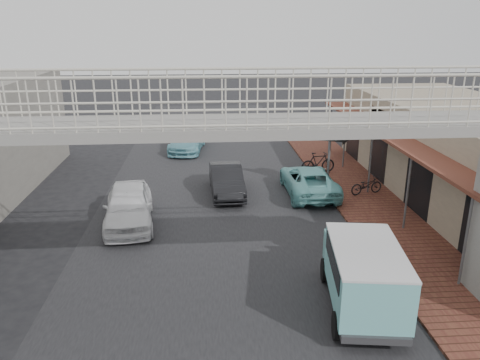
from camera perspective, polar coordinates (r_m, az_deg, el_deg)
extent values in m
plane|color=black|center=(16.30, -2.39, -8.37)|extent=(120.00, 120.00, 0.00)
cube|color=black|center=(16.30, -2.39, -8.35)|extent=(10.00, 60.00, 0.01)
cube|color=brown|center=(20.23, 16.04, -3.47)|extent=(3.00, 40.00, 0.10)
cube|color=gray|center=(22.44, 26.47, 2.68)|extent=(6.00, 18.00, 4.00)
cube|color=brown|center=(20.74, 18.93, 5.05)|extent=(1.80, 18.00, 0.12)
cube|color=silver|center=(23.97, 16.60, 7.95)|extent=(0.08, 2.60, 0.90)
cube|color=#B21914|center=(18.17, 23.67, 4.00)|extent=(0.08, 2.20, 0.80)
cube|color=gray|center=(10.79, -1.97, 6.52)|extent=(14.00, 2.00, 0.24)
cube|color=beige|center=(11.61, -2.21, 10.72)|extent=(14.00, 0.08, 1.10)
cube|color=beige|center=(9.74, -1.76, 9.23)|extent=(14.00, 0.08, 1.10)
imported|color=white|center=(18.42, -13.43, -3.07)|extent=(2.27, 4.61, 1.51)
imported|color=black|center=(21.17, -1.66, 0.00)|extent=(1.56, 4.05, 1.32)
imported|color=#69B5B6|center=(21.41, 8.37, -0.04)|extent=(2.12, 4.58, 1.27)
imported|color=#70B5C3|center=(28.84, -6.42, 4.89)|extent=(2.44, 4.74, 1.31)
cylinder|color=black|center=(14.49, 10.39, -10.75)|extent=(0.34, 0.74, 0.71)
cylinder|color=black|center=(14.77, 16.59, -10.67)|extent=(0.34, 0.74, 0.71)
cylinder|color=black|center=(12.20, 11.87, -17.00)|extent=(0.34, 0.74, 0.71)
cylinder|color=black|center=(12.53, 19.35, -16.68)|extent=(0.34, 0.74, 0.71)
cube|color=#74C9CA|center=(12.77, 15.03, -11.05)|extent=(2.15, 3.44, 1.37)
cube|color=#74C9CA|center=(14.51, 13.57, -8.24)|extent=(1.75, 1.13, 0.91)
cube|color=black|center=(12.60, 15.18, -9.56)|extent=(2.11, 2.85, 0.51)
cube|color=silver|center=(12.45, 15.30, -8.20)|extent=(2.17, 3.45, 0.06)
imported|color=black|center=(21.68, 15.17, -0.61)|extent=(1.66, 0.96, 0.83)
imported|color=black|center=(24.26, 9.50, 2.11)|extent=(1.84, 0.74, 1.07)
cylinder|color=#59595B|center=(21.78, 10.81, 3.02)|extent=(0.11, 0.11, 3.17)
cube|color=black|center=(21.48, 10.98, 5.95)|extent=(1.23, 0.58, 0.98)
cone|color=black|center=(21.38, 13.45, 5.73)|extent=(1.08, 1.36, 1.20)
cube|color=white|center=(21.46, 10.81, 5.80)|extent=(0.81, 0.35, 0.66)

